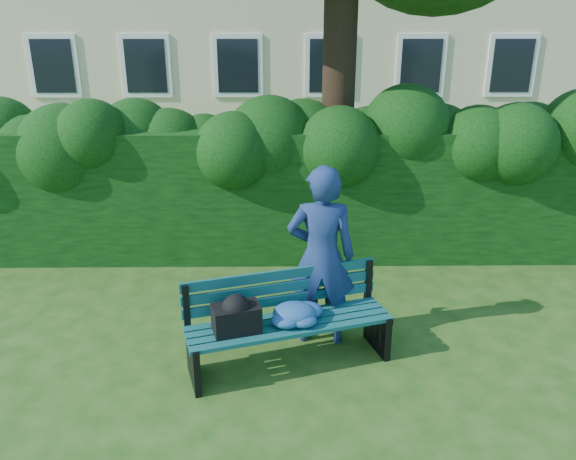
{
  "coord_description": "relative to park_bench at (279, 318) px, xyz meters",
  "views": [
    {
      "loc": [
        -0.07,
        -5.27,
        3.17
      ],
      "look_at": [
        0.0,
        0.6,
        0.95
      ],
      "focal_mm": 35.0,
      "sensor_mm": 36.0,
      "label": 1
    }
  ],
  "objects": [
    {
      "name": "ground",
      "position": [
        0.1,
        0.59,
        -0.51
      ],
      "size": [
        80.0,
        80.0,
        0.0
      ],
      "primitive_type": "plane",
      "color": "#1D4B13",
      "rests_on": "ground"
    },
    {
      "name": "hedge",
      "position": [
        0.1,
        2.79,
        0.39
      ],
      "size": [
        10.0,
        1.0,
        1.8
      ],
      "color": "black",
      "rests_on": "ground"
    },
    {
      "name": "park_bench",
      "position": [
        0.0,
        0.0,
        0.0
      ],
      "size": [
        2.03,
        1.1,
        0.89
      ],
      "rotation": [
        0.0,
        0.0,
        0.3
      ],
      "color": "#104E51",
      "rests_on": "ground"
    },
    {
      "name": "man_reading",
      "position": [
        0.42,
        0.46,
        0.44
      ],
      "size": [
        0.71,
        0.49,
        1.88
      ],
      "primitive_type": "imported",
      "rotation": [
        0.0,
        0.0,
        3.08
      ],
      "color": "navy",
      "rests_on": "ground"
    }
  ]
}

